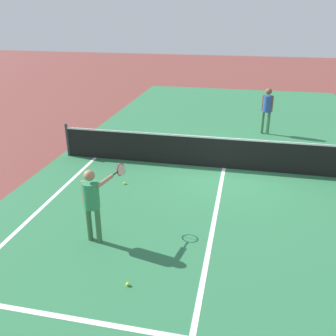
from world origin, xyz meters
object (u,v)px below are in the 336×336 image
net (225,153)px  player_far (267,106)px  player_near (92,198)px  tennis_ball_mid_court (128,284)px  tennis_ball_near_net (125,183)px

net → player_far: bearing=71.1°
player_near → player_far: bearing=66.0°
net → player_far: player_far is taller
player_near → tennis_ball_mid_court: player_near is taller
player_far → tennis_ball_mid_court: 9.62m
player_far → tennis_ball_near_net: 6.71m
net → player_far: 3.96m
tennis_ball_mid_court → player_near: bearing=131.9°
player_far → tennis_ball_mid_court: player_far is taller
tennis_ball_near_net → tennis_ball_mid_court: bearing=-71.0°
tennis_ball_near_net → player_far: bearing=54.5°
tennis_ball_near_net → player_near: bearing=-84.4°
player_near → tennis_ball_near_net: size_ratio=23.96×
player_near → tennis_ball_near_net: player_near is taller
player_near → tennis_ball_mid_court: bearing=-48.1°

